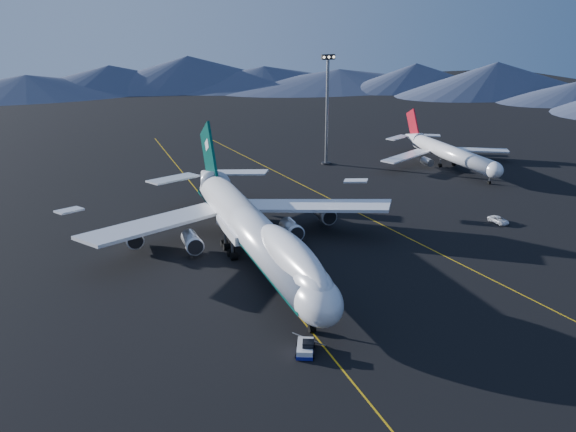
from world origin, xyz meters
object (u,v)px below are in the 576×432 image
object	(u,v)px
boeing_747	(254,231)
second_jet	(449,153)
service_van	(499,220)
pushback_tug	(305,349)
floodlight_mast	(327,110)

from	to	relation	value
boeing_747	second_jet	bearing A→B (deg)	33.18
boeing_747	service_van	xyz separation A→B (m)	(53.01, 2.22, -5.17)
second_jet	pushback_tug	bearing A→B (deg)	-126.95
service_van	boeing_747	bearing A→B (deg)	174.43
boeing_747	pushback_tug	xyz separation A→B (m)	(-2.88, -31.28, -5.22)
pushback_tug	service_van	xyz separation A→B (m)	(55.89, 33.50, 0.06)
service_van	floodlight_mast	size ratio (longest dim) A/B	0.16
pushback_tug	second_jet	xyz separation A→B (m)	(72.14, 76.56, 3.32)
second_jet	floodlight_mast	bearing A→B (deg)	160.80
second_jet	service_van	bearing A→B (deg)	-104.33
floodlight_mast	boeing_747	bearing A→B (deg)	-123.38
boeing_747	service_van	distance (m)	53.31
pushback_tug	floodlight_mast	size ratio (longest dim) A/B	0.16
pushback_tug	second_jet	bearing A→B (deg)	70.66
boeing_747	second_jet	xyz separation A→B (m)	(69.26, 45.28, -1.90)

